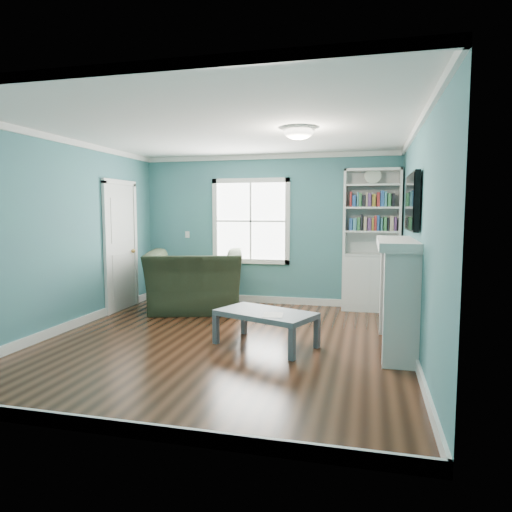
# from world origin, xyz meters

# --- Properties ---
(floor) EXTENTS (5.00, 5.00, 0.00)m
(floor) POSITION_xyz_m (0.00, 0.00, 0.00)
(floor) COLOR black
(floor) RESTS_ON ground
(room_walls) EXTENTS (5.00, 5.00, 5.00)m
(room_walls) POSITION_xyz_m (0.00, 0.00, 1.58)
(room_walls) COLOR #41727E
(room_walls) RESTS_ON ground
(trim) EXTENTS (4.50, 5.00, 2.60)m
(trim) POSITION_xyz_m (0.00, 0.00, 1.24)
(trim) COLOR white
(trim) RESTS_ON ground
(window) EXTENTS (1.40, 0.06, 1.50)m
(window) POSITION_xyz_m (-0.30, 2.49, 1.45)
(window) COLOR white
(window) RESTS_ON room_walls
(bookshelf) EXTENTS (0.90, 0.35, 2.31)m
(bookshelf) POSITION_xyz_m (1.77, 2.30, 0.92)
(bookshelf) COLOR silver
(bookshelf) RESTS_ON ground
(fireplace) EXTENTS (0.44, 1.58, 1.30)m
(fireplace) POSITION_xyz_m (2.08, 0.20, 0.64)
(fireplace) COLOR black
(fireplace) RESTS_ON ground
(tv) EXTENTS (0.06, 1.10, 0.65)m
(tv) POSITION_xyz_m (2.20, 0.20, 1.72)
(tv) COLOR black
(tv) RESTS_ON fireplace
(door) EXTENTS (0.12, 0.98, 2.17)m
(door) POSITION_xyz_m (-2.22, 1.40, 1.07)
(door) COLOR silver
(door) RESTS_ON ground
(ceiling_fixture) EXTENTS (0.38, 0.38, 0.15)m
(ceiling_fixture) POSITION_xyz_m (0.90, 0.10, 2.55)
(ceiling_fixture) COLOR white
(ceiling_fixture) RESTS_ON room_walls
(light_switch) EXTENTS (0.08, 0.01, 0.12)m
(light_switch) POSITION_xyz_m (-1.50, 2.48, 1.20)
(light_switch) COLOR white
(light_switch) RESTS_ON room_walls
(recliner) EXTENTS (1.72, 1.37, 1.31)m
(recliner) POSITION_xyz_m (-1.01, 1.60, 0.66)
(recliner) COLOR black
(recliner) RESTS_ON ground
(coffee_table) EXTENTS (1.31, 1.02, 0.42)m
(coffee_table) POSITION_xyz_m (0.54, -0.05, 0.37)
(coffee_table) COLOR #545A65
(coffee_table) RESTS_ON ground
(paper_sheet) EXTENTS (0.27, 0.32, 0.00)m
(paper_sheet) POSITION_xyz_m (0.67, -0.22, 0.42)
(paper_sheet) COLOR white
(paper_sheet) RESTS_ON coffee_table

